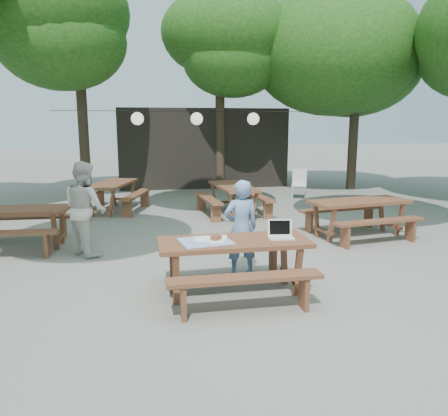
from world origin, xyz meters
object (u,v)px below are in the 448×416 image
Objects in this scene: woman at (241,228)px; second_person at (85,208)px; plastic_chair at (299,190)px; picnic_table_nw at (13,228)px; main_picnic_table at (234,266)px.

woman is 2.87m from second_person.
second_person reaches higher than plastic_chair.
picnic_table_nw is 4.38m from woman.
main_picnic_table is 2.22× the size of plastic_chair.
second_person reaches higher than picnic_table_nw.
second_person is (-2.15, 2.29, 0.43)m from main_picnic_table.
picnic_table_nw is at bearing -126.93° from plastic_chair.
plastic_chair reaches higher than picnic_table_nw.
main_picnic_table is 0.98× the size of picnic_table_nw.
main_picnic_table is 4.56m from picnic_table_nw.
picnic_table_nw is 1.56m from second_person.
main_picnic_table is at bearing -94.31° from plastic_chair.
woman reaches higher than plastic_chair.
picnic_table_nw is 8.26m from plastic_chair.
woman is at bearing 70.02° from main_picnic_table.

